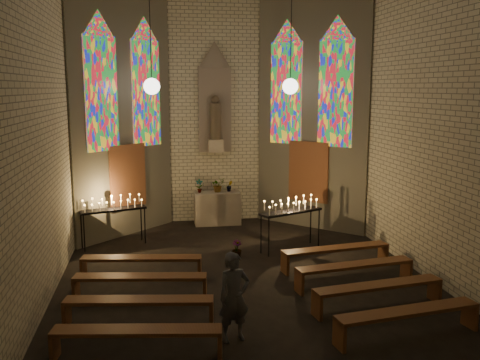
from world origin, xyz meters
name	(u,v)px	position (x,y,z in m)	size (l,w,h in m)	color
floor	(249,288)	(0.00, 0.00, 0.00)	(12.00, 12.00, 0.00)	black
room	(226,105)	(0.00, 3.37, 3.72)	(8.22, 12.43, 7.00)	beige
altar	(217,208)	(0.00, 5.45, 0.50)	(1.40, 0.60, 1.00)	#B9AE97
flower_vase_left	(199,186)	(-0.55, 5.47, 1.21)	(0.22, 0.15, 0.42)	#4C723F
flower_vase_center	(218,185)	(0.02, 5.51, 1.22)	(0.39, 0.34, 0.44)	#4C723F
flower_vase_right	(230,186)	(0.39, 5.55, 1.17)	(0.19, 0.15, 0.34)	#4C723F
aisle_flower_pot	(237,249)	(0.08, 2.12, 0.21)	(0.24, 0.24, 0.43)	#4C723F
votive_stand_left	(113,206)	(-3.00, 3.60, 1.08)	(1.76, 0.93, 1.26)	black
votive_stand_right	(291,208)	(1.55, 2.51, 1.11)	(1.78, 1.10, 1.29)	black
pew_left_0	(141,261)	(-2.23, 0.95, 0.41)	(2.65, 0.75, 0.50)	#5A3319
pew_right_0	(336,251)	(2.23, 0.95, 0.41)	(2.65, 0.75, 0.50)	#5A3319
pew_left_1	(140,280)	(-2.23, -0.25, 0.41)	(2.65, 0.75, 0.50)	#5A3319
pew_right_1	(355,268)	(2.23, -0.25, 0.41)	(2.65, 0.75, 0.50)	#5A3319
pew_left_2	(139,304)	(-2.23, -1.45, 0.41)	(2.65, 0.75, 0.50)	#5A3319
pew_right_2	(378,289)	(2.23, -1.45, 0.41)	(2.65, 0.75, 0.50)	#5A3319
pew_left_3	(137,334)	(-2.23, -2.65, 0.41)	(2.65, 0.75, 0.50)	#5A3319
pew_right_3	(408,315)	(2.23, -2.65, 0.41)	(2.65, 0.75, 0.50)	#5A3319
visitor	(234,297)	(-0.66, -2.26, 0.76)	(0.55, 0.36, 1.51)	#474951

